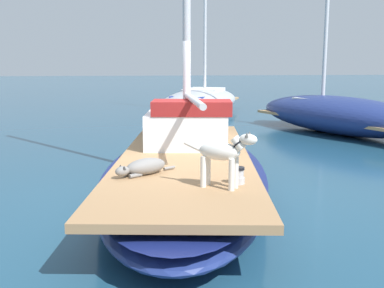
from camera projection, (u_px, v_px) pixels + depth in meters
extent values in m
plane|color=navy|center=(185.00, 193.00, 7.74)|extent=(120.00, 120.00, 0.00)
ellipsoid|color=navy|center=(185.00, 177.00, 7.69)|extent=(3.40, 7.46, 0.56)
ellipsoid|color=navy|center=(185.00, 166.00, 7.66)|extent=(3.41, 7.50, 0.08)
cube|color=#A37A51|center=(185.00, 157.00, 7.63)|extent=(2.88, 6.83, 0.10)
cylinder|color=silver|center=(194.00, 100.00, 7.27)|extent=(0.10, 2.20, 0.10)
cube|color=silver|center=(187.00, 126.00, 8.75)|extent=(1.67, 2.36, 0.60)
cube|color=maroon|center=(192.00, 108.00, 7.92)|extent=(1.41, 0.86, 0.24)
ellipsoid|color=gray|center=(146.00, 166.00, 6.27)|extent=(0.64, 0.55, 0.22)
ellipsoid|color=gray|center=(122.00, 171.00, 6.04)|extent=(0.24, 0.22, 0.13)
cone|color=#2A2929|center=(124.00, 168.00, 6.00)|extent=(0.05, 0.05, 0.05)
cone|color=#2A2929|center=(120.00, 166.00, 6.07)|extent=(0.05, 0.05, 0.05)
cylinder|color=gray|center=(135.00, 175.00, 6.11)|extent=(0.18, 0.15, 0.06)
cylinder|color=gray|center=(130.00, 174.00, 6.20)|extent=(0.18, 0.15, 0.06)
cylinder|color=gray|center=(169.00, 168.00, 6.54)|extent=(0.17, 0.13, 0.04)
ellipsoid|color=silver|center=(220.00, 151.00, 5.57)|extent=(0.56, 0.46, 0.22)
cylinder|color=silver|center=(236.00, 172.00, 5.59)|extent=(0.07, 0.07, 0.38)
cylinder|color=silver|center=(232.00, 175.00, 5.48)|extent=(0.07, 0.07, 0.38)
cylinder|color=silver|center=(208.00, 169.00, 5.75)|extent=(0.07, 0.07, 0.38)
cylinder|color=silver|center=(203.00, 172.00, 5.63)|extent=(0.07, 0.07, 0.38)
cylinder|color=silver|center=(238.00, 143.00, 5.45)|extent=(0.22, 0.19, 0.19)
ellipsoid|color=silver|center=(248.00, 139.00, 5.38)|extent=(0.26, 0.23, 0.13)
cone|color=#504E4A|center=(250.00, 134.00, 5.41)|extent=(0.05, 0.05, 0.06)
cone|color=#504E4A|center=(247.00, 135.00, 5.33)|extent=(0.05, 0.05, 0.06)
torus|color=black|center=(238.00, 143.00, 5.45)|extent=(0.17, 0.18, 0.10)
cylinder|color=silver|center=(192.00, 146.00, 5.72)|extent=(0.21, 0.16, 0.12)
cylinder|color=#B7B7BC|center=(238.00, 181.00, 5.81)|extent=(0.16, 0.16, 0.08)
cylinder|color=#B7B7BC|center=(238.00, 173.00, 5.79)|extent=(0.13, 0.13, 0.10)
cylinder|color=black|center=(239.00, 168.00, 5.78)|extent=(0.15, 0.15, 0.03)
ellipsoid|color=#B2B7C1|center=(201.00, 101.00, 19.13)|extent=(4.88, 7.05, 1.01)
cube|color=tan|center=(201.00, 103.00, 19.14)|extent=(4.15, 6.25, 0.08)
cube|color=silver|center=(204.00, 95.00, 19.55)|extent=(2.06, 2.36, 0.52)
cube|color=navy|center=(193.00, 100.00, 18.01)|extent=(1.94, 2.31, 0.36)
cylinder|color=silver|center=(205.00, 10.00, 19.10)|extent=(0.12, 0.12, 7.44)
ellipsoid|color=navy|center=(337.00, 115.00, 14.01)|extent=(4.36, 6.54, 1.12)
cube|color=tan|center=(337.00, 118.00, 14.03)|extent=(3.74, 5.81, 0.08)
cube|color=silver|center=(326.00, 107.00, 14.37)|extent=(1.78, 2.17, 0.52)
cube|color=navy|center=(367.00, 115.00, 13.05)|extent=(1.68, 2.13, 0.36)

